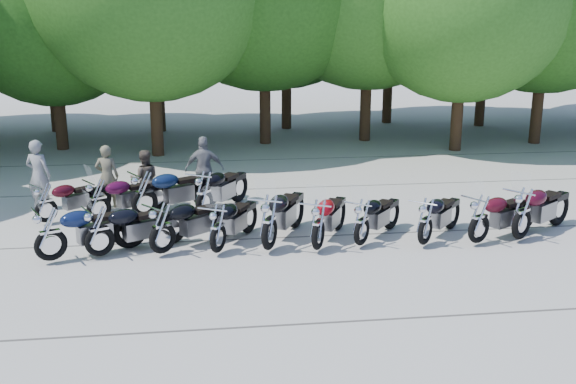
{
  "coord_description": "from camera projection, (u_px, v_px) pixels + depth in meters",
  "views": [
    {
      "loc": [
        -1.85,
        -13.29,
        5.13
      ],
      "look_at": [
        0.0,
        1.5,
        1.1
      ],
      "focal_mm": 42.0,
      "sensor_mm": 36.0,
      "label": 1
    }
  ],
  "objects": [
    {
      "name": "motorcycle_2",
      "position": [
        162.0,
        227.0,
        14.37
      ],
      "size": [
        2.26,
        2.04,
        1.32
      ],
      "primitive_type": null,
      "rotation": [
        0.0,
        0.0,
        2.26
      ],
      "color": "black",
      "rests_on": "ground"
    },
    {
      "name": "motorcycle_4",
      "position": [
        269.0,
        221.0,
        14.57
      ],
      "size": [
        1.83,
        2.65,
        1.45
      ],
      "primitive_type": null,
      "rotation": [
        0.0,
        0.0,
        2.69
      ],
      "color": "black",
      "rests_on": "ground"
    },
    {
      "name": "ground",
      "position": [
        297.0,
        260.0,
        14.29
      ],
      "size": [
        90.0,
        90.0,
        0.0
      ],
      "primitive_type": "plane",
      "color": "#9C968D",
      "rests_on": "ground"
    },
    {
      "name": "motorcycle_13",
      "position": [
        204.0,
        193.0,
        16.9
      ],
      "size": [
        1.95,
        2.49,
        1.4
      ],
      "primitive_type": null,
      "rotation": [
        0.0,
        0.0,
        2.58
      ],
      "color": "black",
      "rests_on": "ground"
    },
    {
      "name": "motorcycle_10",
      "position": [
        45.0,
        202.0,
        16.54
      ],
      "size": [
        2.0,
        1.79,
        1.17
      ],
      "primitive_type": null,
      "rotation": [
        0.0,
        0.0,
        2.25
      ],
      "color": "#360711",
      "rests_on": "ground"
    },
    {
      "name": "motorcycle_3",
      "position": [
        218.0,
        227.0,
        14.44
      ],
      "size": [
        1.66,
        2.3,
        1.27
      ],
      "primitive_type": null,
      "rotation": [
        0.0,
        0.0,
        2.65
      ],
      "color": "black",
      "rests_on": "ground"
    },
    {
      "name": "motorcycle_0",
      "position": [
        50.0,
        233.0,
        13.93
      ],
      "size": [
        2.46,
        1.72,
        1.35
      ],
      "primitive_type": null,
      "rotation": [
        0.0,
        0.0,
        2.03
      ],
      "color": "#0C1638",
      "rests_on": "ground"
    },
    {
      "name": "rider_0",
      "position": [
        39.0,
        175.0,
        17.69
      ],
      "size": [
        0.8,
        0.66,
        1.89
      ],
      "primitive_type": "imported",
      "rotation": [
        0.0,
        0.0,
        2.79
      ],
      "color": "gray",
      "rests_on": "ground"
    },
    {
      "name": "motorcycle_12",
      "position": [
        144.0,
        193.0,
        16.91
      ],
      "size": [
        2.53,
        1.88,
        1.4
      ],
      "primitive_type": null,
      "rotation": [
        0.0,
        0.0,
        2.08
      ],
      "color": "#0D1C3C",
      "rests_on": "ground"
    },
    {
      "name": "motorcycle_9",
      "position": [
        522.0,
        212.0,
        15.25
      ],
      "size": [
        2.5,
        2.11,
        1.43
      ],
      "primitive_type": null,
      "rotation": [
        0.0,
        0.0,
        2.2
      ],
      "color": "#370715",
      "rests_on": "ground"
    },
    {
      "name": "rider_1",
      "position": [
        145.0,
        179.0,
        17.88
      ],
      "size": [
        0.82,
        0.67,
        1.58
      ],
      "primitive_type": "imported",
      "rotation": [
        0.0,
        0.0,
        3.24
      ],
      "color": "brown",
      "rests_on": "ground"
    },
    {
      "name": "motorcycle_8",
      "position": [
        480.0,
        218.0,
        15.01
      ],
      "size": [
        2.38,
        1.76,
        1.32
      ],
      "primitive_type": null,
      "rotation": [
        0.0,
        0.0,
        2.08
      ],
      "color": "#3D0813",
      "rests_on": "ground"
    },
    {
      "name": "tree_11",
      "position": [
        155.0,
        1.0,
        28.14
      ],
      "size": [
        7.56,
        7.56,
        9.28
      ],
      "color": "#3A2614",
      "rests_on": "ground"
    },
    {
      "name": "motorcycle_6",
      "position": [
        362.0,
        221.0,
        14.9
      ],
      "size": [
        1.92,
        2.12,
        1.24
      ],
      "primitive_type": null,
      "rotation": [
        0.0,
        0.0,
        2.45
      ],
      "color": "black",
      "rests_on": "ground"
    },
    {
      "name": "motorcycle_1",
      "position": [
        99.0,
        230.0,
        14.21
      ],
      "size": [
        2.36,
        1.66,
        1.29
      ],
      "primitive_type": null,
      "rotation": [
        0.0,
        0.0,
        2.04
      ],
      "color": "black",
      "rests_on": "ground"
    },
    {
      "name": "rider_2",
      "position": [
        205.0,
        169.0,
        18.52
      ],
      "size": [
        1.08,
        0.49,
        1.82
      ],
      "primitive_type": "imported",
      "rotation": [
        0.0,
        0.0,
        3.09
      ],
      "color": "gray",
      "rests_on": "ground"
    },
    {
      "name": "motorcycle_11",
      "position": [
        98.0,
        199.0,
        16.6
      ],
      "size": [
        2.26,
        1.8,
        1.27
      ],
      "primitive_type": null,
      "rotation": [
        0.0,
        0.0,
        2.15
      ],
      "color": "#3C0827",
      "rests_on": "ground"
    },
    {
      "name": "rider_3",
      "position": [
        107.0,
        176.0,
        17.93
      ],
      "size": [
        0.66,
        0.47,
        1.71
      ],
      "primitive_type": "imported",
      "rotation": [
        0.0,
        0.0,
        3.05
      ],
      "color": "#655F48",
      "rests_on": "ground"
    },
    {
      "name": "tree_2",
      "position": [
        50.0,
        5.0,
        24.33
      ],
      "size": [
        7.31,
        7.31,
        8.97
      ],
      "color": "#3A2614",
      "rests_on": "ground"
    },
    {
      "name": "motorcycle_5",
      "position": [
        318.0,
        223.0,
        14.6
      ],
      "size": [
        1.69,
        2.42,
        1.33
      ],
      "primitive_type": null,
      "rotation": [
        0.0,
        0.0,
        2.68
      ],
      "color": "#93050F",
      "rests_on": "ground"
    },
    {
      "name": "motorcycle_7",
      "position": [
        426.0,
        220.0,
        14.93
      ],
      "size": [
        1.98,
        2.11,
        1.26
      ],
      "primitive_type": null,
      "rotation": [
        0.0,
        0.0,
        2.42
      ],
      "color": "black",
      "rests_on": "ground"
    }
  ]
}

